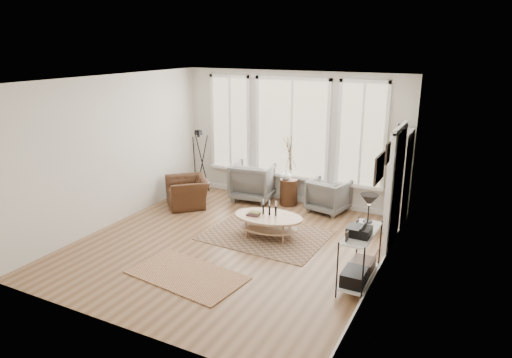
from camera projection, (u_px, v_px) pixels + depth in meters
The scene contains 17 objects.
room at pixel (231, 168), 7.74m from camera, with size 5.50×5.54×2.90m.
bay_window at pixel (292, 131), 9.99m from camera, with size 4.14×0.12×2.24m.
door at pixel (396, 188), 7.68m from camera, with size 0.09×1.06×2.22m.
bookcase at pixel (399, 180), 8.70m from camera, with size 0.31×0.85×2.06m.
low_shelf at pixel (360, 252), 6.71m from camera, with size 0.38×1.08×1.30m.
wall_art at pixel (382, 164), 6.25m from camera, with size 0.04×0.88×0.44m.
rug_main at pixel (266, 235), 8.54m from camera, with size 2.19×1.64×0.01m, color brown.
rug_runner at pixel (187, 275), 7.07m from camera, with size 1.79×1.00×0.01m, color brown.
coffee_table at pixel (268, 220), 8.42m from camera, with size 1.36×0.93×0.60m.
armchair_left at pixel (254, 181), 10.42m from camera, with size 0.92×0.94×0.86m, color slate.
armchair_right at pixel (329, 195), 9.67m from camera, with size 0.75×0.78×0.71m, color slate.
side_table at pixel (289, 170), 9.95m from camera, with size 0.39×0.39×1.64m.
vase at pixel (286, 174), 9.98m from camera, with size 0.21×0.21×0.22m, color silver.
accent_chair at pixel (188, 192), 10.03m from camera, with size 0.84×0.96×0.62m, color #3C2213.
tripod_camera at pixel (200, 164), 10.83m from camera, with size 0.53×0.53×1.51m.
book_stack_near at pixel (369, 227), 8.73m from camera, with size 0.19×0.25×0.16m, color maroon.
book_stack_far at pixel (368, 229), 8.65m from camera, with size 0.17×0.22×0.14m, color maroon.
Camera 1 is at (3.79, -6.44, 3.48)m, focal length 32.00 mm.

